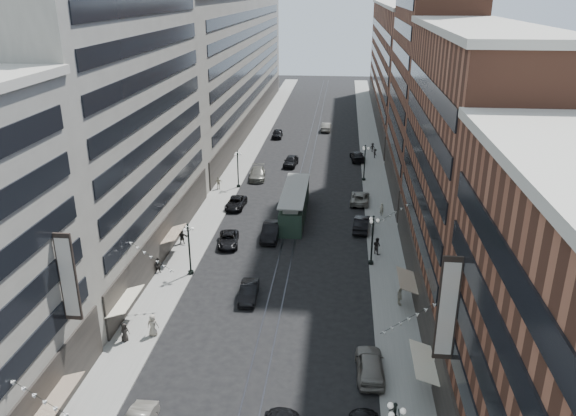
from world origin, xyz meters
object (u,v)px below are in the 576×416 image
at_px(car_10, 361,224).
at_px(car_extra_0, 271,231).
at_px(pedestrian_extra_1, 125,332).
at_px(car_9, 277,134).
at_px(pedestrian_7, 377,246).
at_px(lamppost_se_far, 372,238).
at_px(car_12, 357,156).
at_px(lamppost_sw_mid, 238,168).
at_px(car_5, 249,292).
at_px(pedestrian_4, 400,297).
at_px(pedestrian_1, 153,325).
at_px(car_13, 291,161).
at_px(car_14, 326,127).
at_px(car_11, 360,198).
at_px(car_2, 228,239).
at_px(pedestrian_6, 219,183).
at_px(lamppost_sw_far, 189,247).
at_px(lamppost_se_mid, 365,161).
at_px(pedestrian_extra_2, 375,153).
at_px(car_7, 236,203).
at_px(pedestrian_8, 382,209).
at_px(pedestrian_2, 159,265).
at_px(pedestrian_9, 373,147).
at_px(pedestrian_5, 182,237).
at_px(streetcar, 295,205).
at_px(car_4, 370,365).

bearing_deg(car_10, car_extra_0, 23.14).
xyz_separation_m(car_extra_0, pedestrian_extra_1, (-9.37, -21.82, 0.07)).
height_order(car_9, pedestrian_7, pedestrian_7).
height_order(lamppost_se_far, car_12, lamppost_se_far).
distance_m(lamppost_sw_mid, car_5, 31.87).
bearing_deg(lamppost_sw_mid, pedestrian_4, -56.38).
xyz_separation_m(pedestrian_1, car_12, (17.90, 53.87, -0.33)).
distance_m(car_13, pedestrian_extra_1, 51.49).
bearing_deg(car_9, car_14, 33.47).
distance_m(pedestrian_1, car_9, 68.27).
bearing_deg(car_extra_0, car_11, 50.50).
bearing_deg(lamppost_se_far, car_2, 167.65).
relative_size(car_2, car_14, 0.92).
relative_size(car_11, pedestrian_extra_1, 3.28).
relative_size(lamppost_se_far, car_12, 1.02).
height_order(car_5, pedestrian_6, pedestrian_6).
relative_size(lamppost_sw_far, car_9, 1.17).
distance_m(pedestrian_4, pedestrian_6, 38.02).
bearing_deg(car_14, lamppost_se_mid, 103.78).
height_order(car_10, pedestrian_extra_2, pedestrian_extra_2).
xyz_separation_m(car_7, pedestrian_8, (19.15, -1.25, 0.31)).
bearing_deg(pedestrian_1, pedestrian_2, -78.57).
xyz_separation_m(lamppost_sw_mid, car_13, (6.62, 11.68, -2.25)).
bearing_deg(pedestrian_9, pedestrian_4, -109.61).
xyz_separation_m(car_9, car_13, (4.41, -18.54, 0.04)).
relative_size(car_5, pedestrian_extra_2, 2.77).
height_order(car_7, car_14, car_14).
xyz_separation_m(car_7, pedestrian_extra_1, (-3.47, -31.08, 0.28)).
distance_m(pedestrian_4, car_9, 64.02).
xyz_separation_m(car_10, pedestrian_8, (2.65, 4.61, 0.16)).
bearing_deg(pedestrian_2, car_7, 59.18).
xyz_separation_m(pedestrian_4, pedestrian_7, (-1.57, 10.59, 0.09)).
bearing_deg(car_5, pedestrian_2, 156.02).
bearing_deg(pedestrian_7, car_12, -40.82).
distance_m(car_7, car_11, 16.86).
xyz_separation_m(pedestrian_4, pedestrian_8, (-0.42, 21.90, -0.01)).
relative_size(car_9, car_11, 0.89).
bearing_deg(pedestrian_5, car_extra_0, 9.80).
bearing_deg(car_5, pedestrian_9, 72.81).
bearing_deg(pedestrian_9, pedestrian_6, -156.00).
xyz_separation_m(lamppost_se_far, car_2, (-16.00, 3.50, -2.43)).
bearing_deg(pedestrian_5, lamppost_sw_far, -73.44).
xyz_separation_m(lamppost_se_mid, pedestrian_6, (-21.11, -6.10, -2.04)).
bearing_deg(car_12, pedestrian_8, 90.02).
distance_m(streetcar, pedestrian_1, 29.08).
xyz_separation_m(car_2, car_4, (15.20, -21.79, 0.21)).
bearing_deg(car_2, pedestrian_9, 58.24).
relative_size(car_13, pedestrian_extra_2, 3.06).
bearing_deg(pedestrian_9, car_12, -137.61).
distance_m(lamppost_sw_far, car_14, 64.87).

